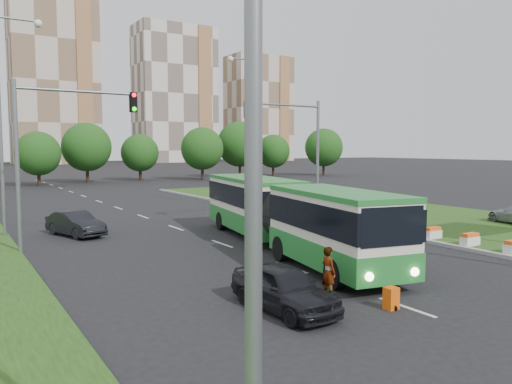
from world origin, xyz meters
TOP-DOWN VIEW (x-y plane):
  - ground at (0.00, 0.00)m, footprint 360.00×360.00m
  - grass_median at (13.00, 8.00)m, footprint 14.00×60.00m
  - median_kerb at (6.05, 8.00)m, footprint 0.30×60.00m
  - lane_markings at (-3.00, 20.00)m, footprint 0.20×100.00m
  - flower_planters at (6.70, -2.50)m, footprint 1.10×11.50m
  - traffic_mast_median at (4.78, 10.00)m, footprint 5.76×0.32m
  - traffic_mast_left at (-10.38, 9.00)m, footprint 5.76×0.32m
  - street_lamps at (-3.00, 10.00)m, footprint 36.00×60.00m
  - tree_line at (10.00, 55.00)m, footprint 120.00×8.00m
  - apartment_tower_ceast at (15.00, 150.00)m, footprint 25.00×15.00m
  - apartment_tower_east at (55.00, 150.00)m, footprint 27.00×15.00m
  - midrise_east at (90.00, 150.00)m, footprint 24.00×14.00m
  - articulated_bus at (-1.18, 3.35)m, footprint 2.67×17.10m
  - car_left_near at (-6.35, -4.23)m, footprint 1.72×4.09m
  - car_left_far at (-8.82, 12.35)m, footprint 2.66×4.39m
  - pedestrian at (-4.40, -3.98)m, footprint 0.44×0.64m
  - shopping_trolley at (-3.54, -5.88)m, footprint 0.39×0.42m

SIDE VIEW (x-z plane):
  - ground at x=0.00m, z-range 0.00..0.00m
  - lane_markings at x=-3.00m, z-range -0.01..0.01m
  - grass_median at x=13.00m, z-range 0.00..0.15m
  - median_kerb at x=6.05m, z-range 0.00..0.18m
  - shopping_trolley at x=-3.54m, z-range 0.00..0.67m
  - flower_planters at x=6.70m, z-range 0.15..0.75m
  - car_left_far at x=-8.82m, z-range 0.00..1.37m
  - car_left_near at x=-6.35m, z-range 0.00..1.38m
  - pedestrian at x=-4.40m, z-range 0.00..1.69m
  - articulated_bus at x=-1.18m, z-range 0.32..3.13m
  - tree_line at x=10.00m, z-range 0.00..9.00m
  - traffic_mast_median at x=4.78m, z-range 1.35..9.35m
  - traffic_mast_left at x=-10.38m, z-range 1.35..9.35m
  - street_lamps at x=-3.00m, z-range 0.00..12.00m
  - midrise_east at x=90.00m, z-range 0.00..40.00m
  - apartment_tower_east at x=55.00m, z-range 0.00..47.00m
  - apartment_tower_ceast at x=15.00m, z-range 0.00..50.00m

